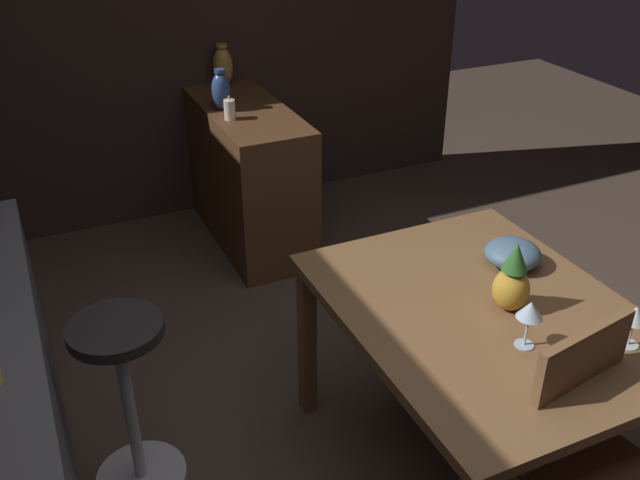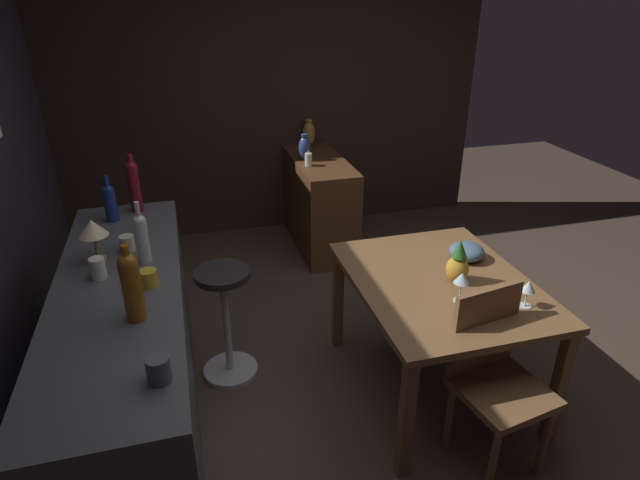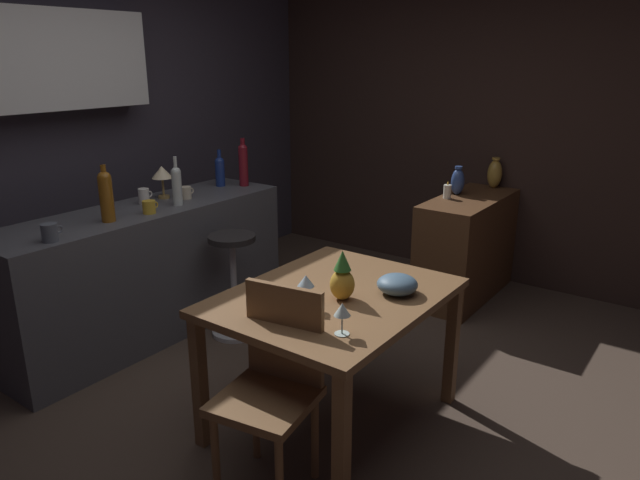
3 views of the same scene
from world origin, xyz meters
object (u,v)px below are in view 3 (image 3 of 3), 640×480
object	(u,v)px
pineapple_centerpiece	(342,279)
fruit_bowl	(397,284)
cup_cream	(186,193)
wine_bottle_amber	(106,194)
bar_stool	(234,282)
cup_mustard	(149,207)
wine_glass_right	(342,311)
cup_slate	(50,233)
pillar_candle_tall	(447,192)
wine_bottle_clear	(177,184)
wine_bottle_ruby	(243,163)
cup_white	(144,196)
sideboard_cabinet	(467,247)
wine_bottle_cobalt	(220,170)
dining_table	(334,310)
vase_ceramic_blue	(458,181)
chair_near_window	(273,383)
vase_brass	(495,174)
wine_glass_left	(306,282)
counter_lamp	(162,174)

from	to	relation	value
pineapple_centerpiece	fruit_bowl	bearing A→B (deg)	-40.06
cup_cream	wine_bottle_amber	bearing A→B (deg)	-174.26
bar_stool	cup_mustard	world-z (taller)	cup_mustard
fruit_bowl	wine_glass_right	bearing A→B (deg)	-176.96
bar_stool	cup_slate	size ratio (longest dim) A/B	5.89
pineapple_centerpiece	pillar_candle_tall	world-z (taller)	pineapple_centerpiece
fruit_bowl	wine_bottle_clear	xyz separation A→B (m)	(0.15, 1.79, 0.26)
wine_bottle_ruby	cup_white	xyz separation A→B (m)	(-0.83, 0.15, -0.13)
sideboard_cabinet	wine_bottle_cobalt	distance (m)	2.06
dining_table	cup_mustard	size ratio (longest dim) A/B	10.07
fruit_bowl	vase_ceramic_blue	world-z (taller)	vase_ceramic_blue
dining_table	cup_mustard	world-z (taller)	cup_mustard
bar_stool	sideboard_cabinet	bearing A→B (deg)	-32.26
wine_glass_right	cup_white	distance (m)	2.11
fruit_bowl	wine_bottle_ruby	world-z (taller)	wine_bottle_ruby
dining_table	cup_mustard	distance (m)	1.54
wine_bottle_ruby	wine_bottle_amber	distance (m)	1.25
chair_near_window	vase_brass	distance (m)	3.05
bar_stool	wine_glass_left	xyz separation A→B (m)	(-0.66, -1.14, 0.48)
wine_bottle_ruby	cup_white	size ratio (longest dim) A/B	3.43
wine_glass_right	pillar_candle_tall	xyz separation A→B (m)	(2.26, 0.54, 0.02)
bar_stool	pineapple_centerpiece	size ratio (longest dim) A/B	2.90
sideboard_cabinet	pillar_candle_tall	bearing A→B (deg)	138.51
dining_table	wine_glass_right	distance (m)	0.49
vase_ceramic_blue	dining_table	bearing A→B (deg)	-173.05
cup_white	vase_ceramic_blue	xyz separation A→B (m)	(1.85, -1.50, -0.03)
bar_stool	cup_cream	world-z (taller)	cup_cream
dining_table	wine_bottle_clear	bearing A→B (deg)	77.59
sideboard_cabinet	fruit_bowl	size ratio (longest dim) A/B	5.37
dining_table	pillar_candle_tall	world-z (taller)	pillar_candle_tall
dining_table	bar_stool	bearing A→B (deg)	68.72
sideboard_cabinet	vase_ceramic_blue	size ratio (longest dim) A/B	4.84
wine_bottle_clear	pillar_candle_tall	world-z (taller)	wine_bottle_clear
dining_table	cup_cream	xyz separation A→B (m)	(0.49, 1.63, 0.29)
pineapple_centerpiece	cup_mustard	bearing A→B (deg)	86.14
chair_near_window	vase_brass	world-z (taller)	vase_brass
counter_lamp	vase_ceramic_blue	xyz separation A→B (m)	(1.67, -1.52, -0.15)
bar_stool	wine_bottle_ruby	world-z (taller)	wine_bottle_ruby
bar_stool	vase_brass	size ratio (longest dim) A/B	2.86
wine_bottle_cobalt	vase_ceramic_blue	size ratio (longest dim) A/B	1.26
sideboard_cabinet	counter_lamp	xyz separation A→B (m)	(-1.65, 1.64, 0.67)
chair_near_window	wine_glass_right	world-z (taller)	chair_near_window
wine_glass_left	vase_ceramic_blue	bearing A→B (deg)	6.00
bar_stool	dining_table	bearing A→B (deg)	-111.28
chair_near_window	wine_bottle_ruby	bearing A→B (deg)	45.96
wine_glass_right	fruit_bowl	size ratio (longest dim) A/B	0.71
pineapple_centerpiece	wine_bottle_cobalt	bearing A→B (deg)	61.73
cup_mustard	cup_white	world-z (taller)	cup_white
chair_near_window	wine_bottle_clear	distance (m)	1.87
pineapple_centerpiece	sideboard_cabinet	bearing A→B (deg)	5.39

